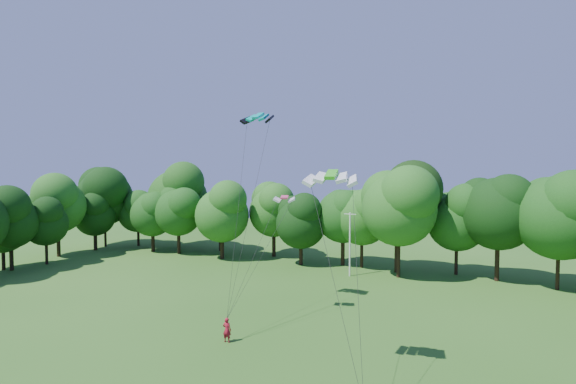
% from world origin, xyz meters
% --- Properties ---
extents(utility_pole, '(1.49, 0.25, 7.44)m').
position_xyz_m(utility_pole, '(-3.35, 32.37, 3.85)').
color(utility_pole, silver).
rests_on(utility_pole, ground).
extents(kite_flyer_left, '(0.70, 0.51, 1.79)m').
position_xyz_m(kite_flyer_left, '(-4.33, 9.22, 0.89)').
color(kite_flyer_left, '#A41528').
rests_on(kite_flyer_left, ground).
extents(kite_teal, '(2.90, 1.29, 0.70)m').
position_xyz_m(kite_teal, '(-6.55, 17.26, 17.15)').
color(kite_teal, '#05A69B').
rests_on(kite_teal, ground).
extents(kite_green, '(3.31, 1.99, 0.62)m').
position_xyz_m(kite_green, '(4.32, 7.59, 12.11)').
color(kite_green, '#39CA1E').
rests_on(kite_green, ground).
extents(kite_pink, '(2.03, 1.48, 0.30)m').
position_xyz_m(kite_pink, '(-3.47, 16.41, 10.08)').
color(kite_pink, '#E13E6C').
rests_on(kite_pink, ground).
extents(tree_back_west, '(10.36, 10.36, 15.06)m').
position_xyz_m(tree_back_west, '(-33.85, 37.69, 9.41)').
color(tree_back_west, black).
rests_on(tree_back_west, ground).
extents(tree_back_center, '(9.54, 9.54, 13.87)m').
position_xyz_m(tree_back_center, '(1.03, 36.84, 8.66)').
color(tree_back_center, black).
rests_on(tree_back_center, ground).
extents(tree_flank_west, '(6.58, 6.58, 9.58)m').
position_xyz_m(tree_flank_west, '(-42.38, 15.57, 5.98)').
color(tree_flank_west, '#342514').
rests_on(tree_flank_west, ground).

